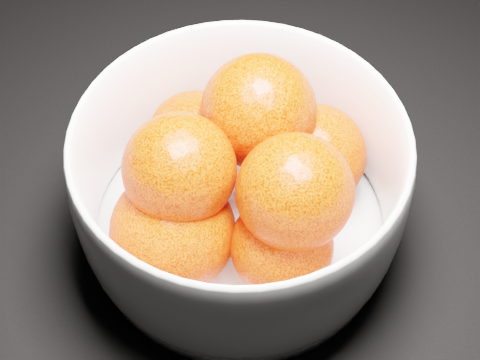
{
  "coord_description": "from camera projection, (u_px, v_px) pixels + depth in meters",
  "views": [
    {
      "loc": [
        -0.2,
        -0.53,
        0.44
      ],
      "look_at": [
        -0.21,
        -0.25,
        0.06
      ],
      "focal_mm": 50.0,
      "sensor_mm": 36.0,
      "label": 1
    }
  ],
  "objects": [
    {
      "name": "ground",
      "position": [
        458.0,
        25.0,
        0.66
      ],
      "size": [
        3.0,
        3.0,
        0.0
      ],
      "primitive_type": "cube",
      "color": "black",
      "rests_on": "ground"
    },
    {
      "name": "bowl",
      "position": [
        240.0,
        185.0,
        0.47
      ],
      "size": [
        0.23,
        0.23,
        0.11
      ],
      "rotation": [
        0.0,
        0.0,
        0.41
      ],
      "color": "white",
      "rests_on": "ground"
    },
    {
      "name": "orange_pile",
      "position": [
        239.0,
        177.0,
        0.46
      ],
      "size": [
        0.18,
        0.16,
        0.13
      ],
      "color": "red",
      "rests_on": "bowl"
    }
  ]
}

